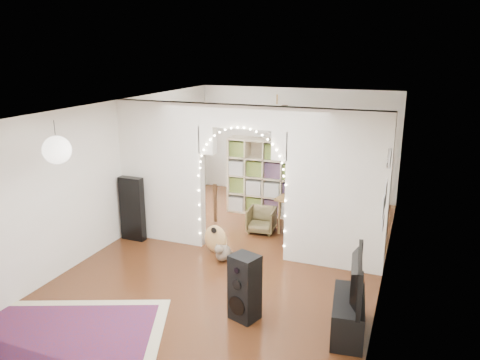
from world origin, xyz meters
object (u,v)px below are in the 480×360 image
(media_console, at_px, (348,316))
(dining_chair_left, at_px, (261,220))
(dining_table, at_px, (310,202))
(floor_speaker, at_px, (245,288))
(dining_chair_right, at_px, (303,216))
(bookcase, at_px, (265,177))
(acoustic_guitar, at_px, (216,228))

(media_console, distance_m, dining_chair_left, 3.66)
(dining_table, height_order, dining_chair_left, dining_table)
(floor_speaker, distance_m, dining_chair_left, 3.21)
(dining_table, distance_m, dining_chair_right, 0.55)
(dining_chair_left, bearing_deg, bookcase, 99.89)
(media_console, distance_m, bookcase, 4.75)
(floor_speaker, relative_size, dining_chair_right, 1.70)
(dining_table, xyz_separation_m, dining_chair_left, (-0.94, -0.23, -0.43))
(bookcase, distance_m, dining_table, 1.49)
(floor_speaker, bearing_deg, dining_chair_right, 110.68)
(bookcase, xyz_separation_m, dining_chair_right, (1.02, -0.55, -0.61))
(floor_speaker, distance_m, bookcase, 4.33)
(bookcase, distance_m, dining_chair_right, 1.31)
(acoustic_guitar, distance_m, dining_chair_left, 1.37)
(media_console, distance_m, dining_chair_right, 3.75)
(dining_table, xyz_separation_m, dining_chair_right, (-0.20, 0.28, -0.43))
(acoustic_guitar, xyz_separation_m, dining_chair_right, (1.19, 1.79, -0.23))
(bookcase, height_order, dining_chair_right, bookcase)
(acoustic_guitar, xyz_separation_m, dining_chair_left, (0.46, 1.27, -0.23))
(acoustic_guitar, height_order, bookcase, bookcase)
(dining_table, height_order, dining_chair_right, dining_table)
(acoustic_guitar, xyz_separation_m, dining_table, (1.40, 1.50, 0.20))
(acoustic_guitar, distance_m, floor_speaker, 2.22)
(acoustic_guitar, bearing_deg, media_console, -23.82)
(bookcase, bearing_deg, dining_chair_right, -27.37)
(bookcase, bearing_deg, acoustic_guitar, -93.10)
(bookcase, relative_size, dining_chair_right, 3.09)
(dining_chair_left, bearing_deg, floor_speaker, -80.76)
(acoustic_guitar, bearing_deg, bookcase, 94.37)
(dining_table, relative_size, dining_chair_left, 2.41)
(floor_speaker, distance_m, dining_chair_right, 3.63)
(dining_chair_right, bearing_deg, media_console, -63.20)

